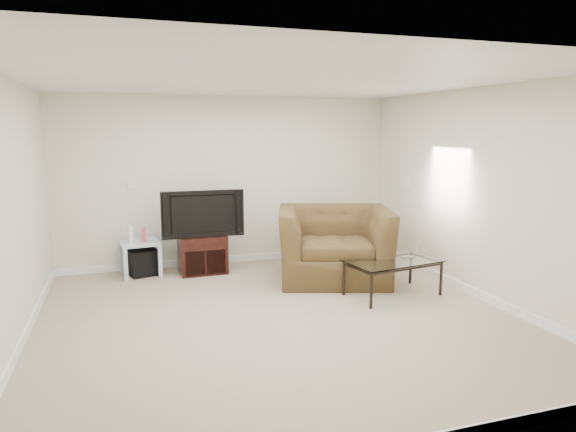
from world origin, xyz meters
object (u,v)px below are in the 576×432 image
object	(u,v)px
recliner	(334,232)
side_table	(140,258)
television	(202,213)
tv_stand	(203,254)
subwoofer	(143,263)
coffee_table	(392,278)

from	to	relation	value
recliner	side_table	bearing A→B (deg)	176.69
television	tv_stand	bearing A→B (deg)	91.90
television	subwoofer	size ratio (longest dim) A/B	2.80
subwoofer	coffee_table	world-z (taller)	coffee_table
tv_stand	television	bearing A→B (deg)	-90.00
subwoofer	coffee_table	xyz separation A→B (m)	(2.87, -1.89, 0.05)
television	recliner	xyz separation A→B (m)	(1.65, -0.82, -0.22)
subwoofer	television	bearing A→B (deg)	-12.59
side_table	recliner	xyz separation A→B (m)	(2.50, -0.98, 0.41)
tv_stand	recliner	size ratio (longest dim) A/B	0.44
side_table	coffee_table	xyz separation A→B (m)	(2.90, -1.86, -0.02)
coffee_table	side_table	bearing A→B (deg)	147.30
tv_stand	subwoofer	distance (m)	0.84
side_table	television	bearing A→B (deg)	-10.64
television	coffee_table	size ratio (longest dim) A/B	0.94
subwoofer	recliner	distance (m)	2.71
tv_stand	subwoofer	bearing A→B (deg)	167.20
side_table	recliner	distance (m)	2.72
coffee_table	tv_stand	bearing A→B (deg)	139.90
tv_stand	side_table	xyz separation A→B (m)	(-0.85, 0.13, -0.03)
recliner	coffee_table	size ratio (longest dim) A/B	1.32
television	coffee_table	bearing A→B (deg)	-39.77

